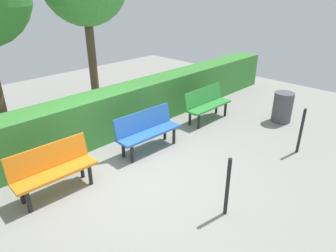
{
  "coord_description": "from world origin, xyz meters",
  "views": [
    {
      "loc": [
        2.94,
        3.76,
        3.22
      ],
      "look_at": [
        -1.22,
        -0.28,
        0.55
      ],
      "focal_mm": 31.96,
      "sensor_mm": 36.0,
      "label": 1
    }
  ],
  "objects_px": {
    "bench_blue": "(147,129)",
    "bench_orange": "(53,168)",
    "trash_bin": "(283,107)",
    "bench_green": "(207,103)"
  },
  "relations": [
    {
      "from": "bench_orange",
      "to": "trash_bin",
      "type": "height_order",
      "value": "bench_orange"
    },
    {
      "from": "bench_blue",
      "to": "bench_orange",
      "type": "distance_m",
      "value": 2.13
    },
    {
      "from": "bench_green",
      "to": "trash_bin",
      "type": "bearing_deg",
      "value": 131.76
    },
    {
      "from": "bench_orange",
      "to": "trash_bin",
      "type": "bearing_deg",
      "value": 168.02
    },
    {
      "from": "bench_blue",
      "to": "bench_orange",
      "type": "xyz_separation_m",
      "value": [
        2.13,
        -0.01,
        -0.0
      ]
    },
    {
      "from": "bench_green",
      "to": "bench_orange",
      "type": "relative_size",
      "value": 1.03
    },
    {
      "from": "bench_green",
      "to": "trash_bin",
      "type": "relative_size",
      "value": 1.82
    },
    {
      "from": "trash_bin",
      "to": "bench_blue",
      "type": "bearing_deg",
      "value": -22.07
    },
    {
      "from": "bench_blue",
      "to": "bench_orange",
      "type": "bearing_deg",
      "value": 2.0
    },
    {
      "from": "bench_blue",
      "to": "trash_bin",
      "type": "bearing_deg",
      "value": 160.1
    }
  ]
}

